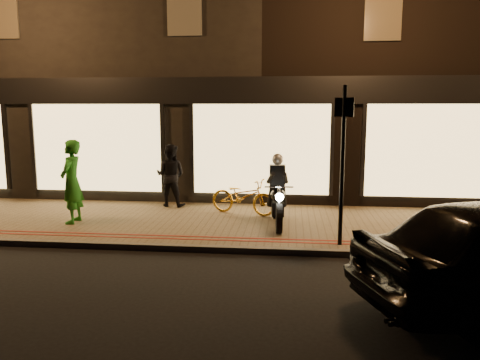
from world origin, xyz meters
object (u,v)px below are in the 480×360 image
Objects in this scene: motorcycle at (277,198)px; person_green at (72,182)px; sign_post at (343,157)px; bicycle_gold at (243,196)px.

person_green reaches higher than motorcycle.
bicycle_gold is at bearing 131.90° from sign_post.
sign_post is at bearing -118.67° from bicycle_gold.
sign_post is 6.00m from person_green.
sign_post is (1.24, -1.38, 1.06)m from motorcycle.
bicycle_gold is at bearing 127.31° from motorcycle.
motorcycle is 2.14m from sign_post.
sign_post reaches higher than bicycle_gold.
bicycle_gold is (-0.87, 0.96, -0.17)m from motorcycle.
bicycle_gold is 3.98m from person_green.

